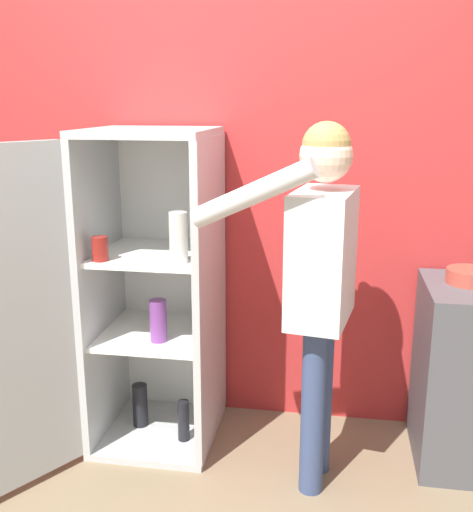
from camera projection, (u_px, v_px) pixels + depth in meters
wall_back at (224, 185)px, 3.15m from camera, size 7.00×0.06×2.55m
refrigerator at (130, 295)px, 2.92m from camera, size 0.94×1.12×1.58m
person at (320, 264)px, 2.53m from camera, size 0.68×0.55×1.63m
bowl at (470, 276)px, 2.77m from camera, size 0.21×0.21×0.07m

